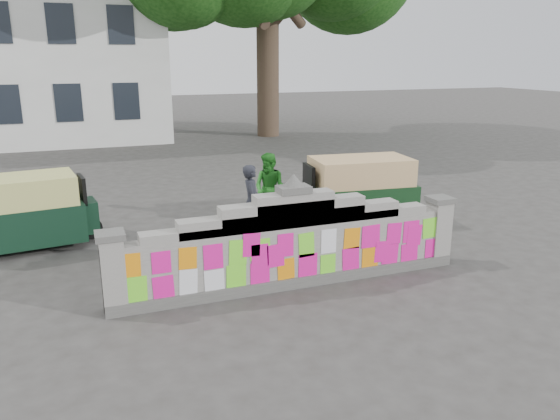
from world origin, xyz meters
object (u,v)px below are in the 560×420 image
(cyclist_rider, at_px, (252,213))
(rickshaw_right, at_px, (357,190))
(cyclist_bike, at_px, (252,228))
(pedestrian, at_px, (270,189))
(rickshaw_left, at_px, (25,211))

(cyclist_rider, xyz_separation_m, rickshaw_right, (2.91, 0.82, 0.06))
(rickshaw_right, bearing_deg, cyclist_rider, 22.02)
(cyclist_bike, height_order, cyclist_rider, cyclist_rider)
(cyclist_rider, xyz_separation_m, pedestrian, (0.98, 1.60, 0.08))
(pedestrian, distance_m, rickshaw_right, 2.08)
(cyclist_bike, relative_size, rickshaw_left, 0.61)
(rickshaw_right, bearing_deg, rickshaw_left, -0.84)
(cyclist_rider, relative_size, rickshaw_right, 0.52)
(cyclist_bike, bearing_deg, cyclist_rider, 0.00)
(cyclist_rider, distance_m, rickshaw_left, 4.72)
(cyclist_rider, relative_size, pedestrian, 0.90)
(pedestrian, relative_size, rickshaw_left, 0.60)
(rickshaw_left, xyz_separation_m, rickshaw_right, (7.30, -0.92, 0.03))
(rickshaw_right, bearing_deg, cyclist_bike, 22.02)
(pedestrian, distance_m, rickshaw_left, 5.38)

